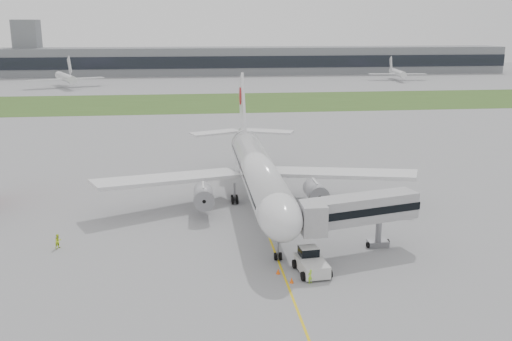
{
  "coord_description": "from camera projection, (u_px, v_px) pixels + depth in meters",
  "views": [
    {
      "loc": [
        -9.68,
        -75.16,
        26.46
      ],
      "look_at": [
        -0.53,
        2.0,
        6.28
      ],
      "focal_mm": 40.0,
      "sensor_mm": 36.0,
      "label": 1
    }
  ],
  "objects": [
    {
      "name": "control_tower",
      "position": [
        31.0,
        76.0,
        292.72
      ],
      "size": [
        12.0,
        12.0,
        56.0
      ],
      "primitive_type": null,
      "color": "gray",
      "rests_on": "ground"
    },
    {
      "name": "apron_markings",
      "position": [
        266.0,
        230.0,
        75.18
      ],
      "size": [
        70.0,
        70.0,
        0.04
      ],
      "primitive_type": null,
      "color": "yellow",
      "rests_on": "ground"
    },
    {
      "name": "distant_aircraft_left",
      "position": [
        66.0,
        87.0,
        240.31
      ],
      "size": [
        39.92,
        37.92,
        12.09
      ],
      "primitive_type": null,
      "rotation": [
        0.0,
        0.0,
        0.4
      ],
      "color": "silver",
      "rests_on": "ground"
    },
    {
      "name": "safety_cone_right",
      "position": [
        292.0,
        280.0,
        59.71
      ],
      "size": [
        0.44,
        0.44,
        0.6
      ],
      "primitive_type": "cone",
      "color": "#FF590D",
      "rests_on": "ground"
    },
    {
      "name": "ground",
      "position": [
        261.0,
        217.0,
        79.99
      ],
      "size": [
        600.0,
        600.0,
        0.0
      ],
      "primitive_type": "plane",
      "color": "#98989B",
      "rests_on": "ground"
    },
    {
      "name": "safety_cone_left",
      "position": [
        278.0,
        271.0,
        61.87
      ],
      "size": [
        0.44,
        0.44,
        0.61
      ],
      "primitive_type": "cone",
      "color": "#FF590D",
      "rests_on": "ground"
    },
    {
      "name": "terminal_building",
      "position": [
        206.0,
        61.0,
        299.18
      ],
      "size": [
        320.0,
        22.3,
        14.0
      ],
      "color": "gray",
      "rests_on": "ground"
    },
    {
      "name": "airliner",
      "position": [
        257.0,
        170.0,
        83.25
      ],
      "size": [
        48.13,
        53.95,
        17.88
      ],
      "color": "silver",
      "rests_on": "ground"
    },
    {
      "name": "ground_crew_far",
      "position": [
        58.0,
        241.0,
        68.74
      ],
      "size": [
        1.08,
        1.11,
        1.8
      ],
      "primitive_type": "imported",
      "rotation": [
        0.0,
        0.0,
        0.89
      ],
      "color": "#CAEA27",
      "rests_on": "ground"
    },
    {
      "name": "distant_aircraft_right",
      "position": [
        397.0,
        80.0,
        270.62
      ],
      "size": [
        29.67,
        26.89,
        10.33
      ],
      "primitive_type": null,
      "rotation": [
        0.0,
        0.0,
        -0.12
      ],
      "color": "silver",
      "rests_on": "ground"
    },
    {
      "name": "ground_crew_near",
      "position": [
        310.0,
        276.0,
        59.54
      ],
      "size": [
        0.67,
        0.59,
        1.54
      ],
      "primitive_type": "imported",
      "rotation": [
        0.0,
        0.0,
        3.65
      ],
      "color": "#A5EC27",
      "rests_on": "ground"
    },
    {
      "name": "grass_strip",
      "position": [
        217.0,
        102.0,
        195.33
      ],
      "size": [
        600.0,
        50.0,
        0.02
      ],
      "primitive_type": "cube",
      "color": "#395921",
      "rests_on": "ground"
    },
    {
      "name": "pushback_tug",
      "position": [
        311.0,
        262.0,
        62.23
      ],
      "size": [
        3.72,
        5.14,
        2.5
      ],
      "rotation": [
        0.0,
        0.0,
        0.1
      ],
      "color": "silver",
      "rests_on": "ground"
    },
    {
      "name": "jet_bridge",
      "position": [
        354.0,
        211.0,
        66.29
      ],
      "size": [
        15.01,
        7.78,
        7.09
      ],
      "rotation": [
        0.0,
        0.0,
        0.25
      ],
      "color": "#A8A8AB",
      "rests_on": "ground"
    }
  ]
}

